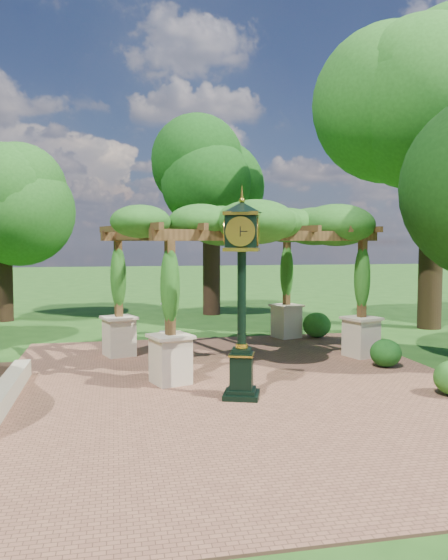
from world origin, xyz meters
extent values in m
plane|color=#1E4714|center=(0.00, 0.00, 0.00)|extent=(120.00, 120.00, 0.00)
cube|color=brown|center=(0.00, 1.00, 0.02)|extent=(10.00, 12.00, 0.04)
cube|color=#C6B793|center=(-4.60, 0.50, 0.20)|extent=(0.35, 5.00, 0.40)
cube|color=black|center=(-0.10, 0.26, 0.09)|extent=(0.87, 0.87, 0.10)
cube|color=black|center=(-0.10, 0.26, 0.55)|extent=(0.54, 0.54, 0.77)
cube|color=gold|center=(-0.10, 0.26, 0.89)|extent=(0.61, 0.61, 0.03)
cylinder|color=black|center=(-0.10, 0.26, 2.01)|extent=(0.22, 0.22, 1.97)
cube|color=black|center=(-0.10, 0.26, 3.29)|extent=(0.76, 0.76, 0.60)
cylinder|color=#ECE3C8|center=(-0.20, -0.03, 3.29)|extent=(0.49, 0.19, 0.51)
cone|color=black|center=(-0.10, 0.26, 3.76)|extent=(0.98, 0.98, 0.21)
sphere|color=gold|center=(-0.10, 0.26, 3.89)|extent=(0.12, 0.12, 0.12)
cube|color=beige|center=(-1.36, 1.62, 0.54)|extent=(0.92, 0.92, 1.00)
cube|color=brown|center=(-1.36, 1.62, 2.13)|extent=(0.23, 0.23, 2.06)
cube|color=beige|center=(3.92, 3.39, 0.54)|extent=(0.92, 0.92, 1.00)
cube|color=brown|center=(3.92, 3.39, 2.13)|extent=(0.23, 0.23, 2.06)
cube|color=beige|center=(-2.42, 4.79, 0.54)|extent=(0.92, 0.92, 1.00)
cube|color=brown|center=(-2.42, 4.79, 2.13)|extent=(0.23, 0.23, 2.06)
cube|color=beige|center=(2.85, 6.55, 0.54)|extent=(0.92, 0.92, 1.00)
cube|color=brown|center=(2.85, 6.55, 2.13)|extent=(0.23, 0.23, 2.06)
cube|color=brown|center=(1.28, 2.51, 3.24)|extent=(6.16, 2.20, 0.24)
cube|color=brown|center=(0.22, 5.67, 3.24)|extent=(6.16, 2.20, 0.24)
ellipsoid|color=#235919|center=(0.75, 4.09, 3.54)|extent=(7.39, 5.85, 1.11)
cube|color=gray|center=(-0.75, 7.97, 0.05)|extent=(0.60, 0.60, 0.11)
cylinder|color=gray|center=(-0.75, 7.97, 0.54)|extent=(0.31, 0.31, 0.97)
cylinder|color=gray|center=(-0.75, 7.97, 1.05)|extent=(0.57, 0.57, 0.05)
ellipsoid|color=#174A14|center=(3.96, 2.13, 0.38)|extent=(0.95, 0.95, 0.68)
ellipsoid|color=#26641D|center=(3.81, 6.36, 0.44)|extent=(1.19, 1.19, 0.81)
cylinder|color=black|center=(-6.74, 12.45, 1.48)|extent=(0.66, 0.66, 2.95)
ellipsoid|color=#1F5117|center=(-6.74, 12.45, 5.29)|extent=(3.84, 3.84, 4.66)
cylinder|color=#351F15|center=(1.54, 12.80, 1.64)|extent=(0.74, 0.74, 3.29)
ellipsoid|color=#134010|center=(1.54, 12.80, 5.88)|extent=(4.36, 4.36, 5.19)
cylinder|color=#2F2112|center=(8.53, 7.55, 2.23)|extent=(0.82, 0.82, 4.46)
ellipsoid|color=#26611B|center=(8.53, 7.55, 7.99)|extent=(5.61, 5.61, 7.05)
camera|label=1|loc=(-2.53, -10.00, 3.09)|focal=35.00mm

